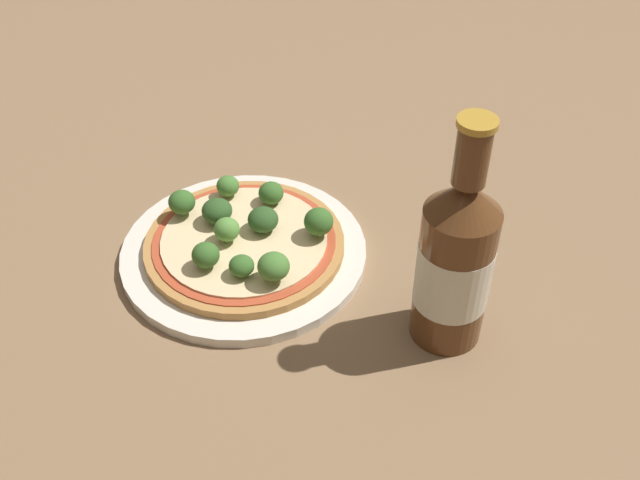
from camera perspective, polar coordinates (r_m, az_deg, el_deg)
The scene contains 14 objects.
ground_plane at distance 0.85m, azimuth -6.86°, elevation 0.08°, with size 3.00×3.00×0.00m, color #846647.
plate at distance 0.82m, azimuth -5.80°, elevation -0.89°, with size 0.27×0.27×0.01m.
pizza at distance 0.81m, azimuth -5.78°, elevation -0.22°, with size 0.22×0.22×0.01m.
broccoli_floret_0 at distance 0.86m, azimuth -7.23°, elevation 4.09°, with size 0.03×0.03×0.03m.
broccoli_floret_1 at distance 0.74m, azimuth -3.56°, elevation -2.03°, with size 0.03×0.03×0.03m.
broccoli_floret_2 at distance 0.79m, azimuth -6.91°, elevation 0.81°, with size 0.03×0.03×0.03m.
broccoli_floret_3 at distance 0.77m, azimuth -8.71°, elevation -1.15°, with size 0.03×0.03×0.03m.
broccoli_floret_4 at distance 0.83m, azimuth -7.85°, elevation 2.41°, with size 0.03×0.03×0.03m.
broccoli_floret_5 at distance 0.84m, azimuth -3.75°, elevation 3.59°, with size 0.03×0.03×0.03m.
broccoli_floret_6 at distance 0.76m, azimuth -6.00°, elevation -1.98°, with size 0.03×0.03×0.02m.
broccoli_floret_7 at distance 0.79m, azimuth -0.10°, elevation 1.40°, with size 0.03×0.03×0.03m.
broccoli_floret_8 at distance 0.84m, azimuth -10.48°, elevation 2.85°, with size 0.03×0.03×0.03m.
broccoli_floret_9 at distance 0.81m, azimuth -4.36°, elevation 1.56°, with size 0.03×0.03×0.03m.
beer_bottle at distance 0.69m, azimuth 10.26°, elevation -1.60°, with size 0.07×0.07×0.24m.
Camera 1 is at (0.05, -0.64, 0.55)m, focal length 42.00 mm.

